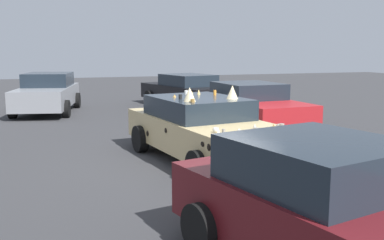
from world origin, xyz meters
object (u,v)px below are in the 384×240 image
at_px(art_car_decorated, 204,128).
at_px(parked_sedan_behind_right, 335,211).
at_px(parked_sedan_behind_left, 185,90).
at_px(parked_sedan_far_left, 47,93).
at_px(parked_sedan_near_left, 252,106).

height_order(art_car_decorated, parked_sedan_behind_right, art_car_decorated).
bearing_deg(art_car_decorated, parked_sedan_behind_left, 156.17).
xyz_separation_m(parked_sedan_far_left, parked_sedan_near_left, (-5.89, -5.60, -0.03)).
height_order(parked_sedan_behind_right, parked_sedan_near_left, parked_sedan_behind_right).
relative_size(art_car_decorated, parked_sedan_far_left, 1.06).
relative_size(parked_sedan_far_left, parked_sedan_near_left, 1.09).
relative_size(art_car_decorated, parked_sedan_near_left, 1.15).
bearing_deg(parked_sedan_behind_right, parked_sedan_far_left, 178.09).
relative_size(art_car_decorated, parked_sedan_behind_left, 1.01).
height_order(parked_sedan_behind_left, parked_sedan_near_left, parked_sedan_near_left).
relative_size(parked_sedan_behind_left, parked_sedan_near_left, 1.14).
bearing_deg(parked_sedan_behind_left, parked_sedan_behind_right, 154.22).
distance_m(parked_sedan_behind_right, parked_sedan_far_left, 14.09).
bearing_deg(parked_sedan_behind_left, art_car_decorated, 150.45).
distance_m(parked_sedan_behind_left, parked_sedan_behind_right, 14.16).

